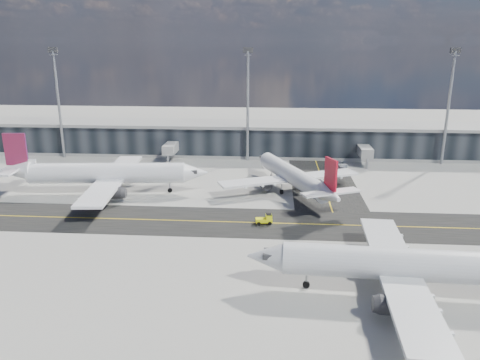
{
  "coord_description": "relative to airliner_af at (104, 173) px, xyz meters",
  "views": [
    {
      "loc": [
        6.83,
        -71.97,
        30.47
      ],
      "look_at": [
        0.58,
        13.05,
        5.0
      ],
      "focal_mm": 35.0,
      "sensor_mm": 36.0,
      "label": 1
    }
  ],
  "objects": [
    {
      "name": "ground",
      "position": [
        27.95,
        -18.43,
        -4.18
      ],
      "size": [
        300.0,
        300.0,
        0.0
      ],
      "primitive_type": "plane",
      "color": "gray",
      "rests_on": "ground"
    },
    {
      "name": "taxiway_lanes",
      "position": [
        31.87,
        -7.69,
        -4.17
      ],
      "size": [
        180.0,
        63.0,
        0.03
      ],
      "color": "black",
      "rests_on": "ground"
    },
    {
      "name": "terminal_concourse",
      "position": [
        28.0,
        36.51,
        -0.09
      ],
      "size": [
        152.0,
        19.8,
        8.8
      ],
      "color": "black",
      "rests_on": "ground"
    },
    {
      "name": "floodlight_masts",
      "position": [
        27.95,
        29.57,
        11.42
      ],
      "size": [
        102.5,
        0.7,
        28.9
      ],
      "color": "gray",
      "rests_on": "ground"
    },
    {
      "name": "airliner_af",
      "position": [
        0.0,
        0.0,
        0.0
      ],
      "size": [
        42.78,
        36.51,
        12.66
      ],
      "rotation": [
        0.0,
        0.0,
        -1.48
      ],
      "color": "white",
      "rests_on": "ground"
    },
    {
      "name": "airliner_redtail",
      "position": [
        38.97,
        3.14,
        -0.63
      ],
      "size": [
        29.92,
        34.65,
        10.74
      ],
      "rotation": [
        0.0,
        0.0,
        0.41
      ],
      "color": "white",
      "rests_on": "ground"
    },
    {
      "name": "airliner_near",
      "position": [
        52.11,
        -37.02,
        -0.19
      ],
      "size": [
        40.76,
        34.73,
        12.08
      ],
      "rotation": [
        0.0,
        0.0,
        1.52
      ],
      "color": "silver",
      "rests_on": "ground"
    },
    {
      "name": "baggage_tug",
      "position": [
        33.64,
        -14.94,
        -3.29
      ],
      "size": [
        3.0,
        1.81,
        1.78
      ],
      "rotation": [
        0.0,
        0.0,
        -1.43
      ],
      "color": "#FAFF0D",
      "rests_on": "ground"
    },
    {
      "name": "service_van",
      "position": [
        51.69,
        24.79,
        -3.5
      ],
      "size": [
        3.45,
        5.34,
        1.37
      ],
      "primitive_type": "imported",
      "rotation": [
        0.0,
        0.0,
        0.26
      ],
      "color": "white",
      "rests_on": "ground"
    }
  ]
}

